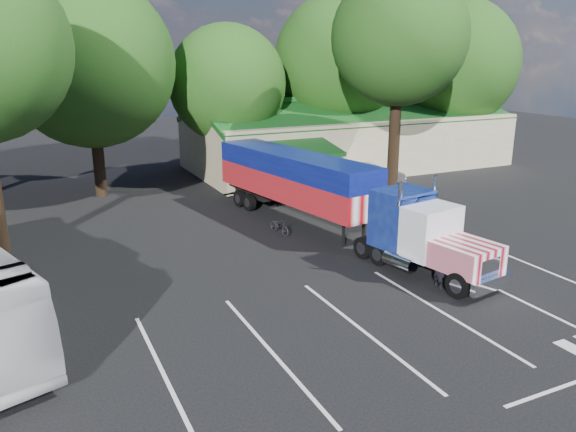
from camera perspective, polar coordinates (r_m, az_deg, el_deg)
name	(u,v)px	position (r m, az deg, el deg)	size (l,w,h in m)	color
ground	(284,269)	(23.35, -0.45, -5.36)	(120.00, 120.00, 0.00)	black
event_hall	(346,138)	(44.40, 5.89, 7.87)	(24.20, 14.12, 5.55)	#BFB78E
tree_row_c	(89,63)	(36.11, -19.53, 14.45)	(10.00, 10.00, 13.05)	black
tree_row_d	(227,84)	(39.49, -6.17, 13.22)	(8.00, 8.00, 10.60)	black
tree_row_e	(338,60)	(43.73, 5.13, 15.50)	(9.60, 9.60, 12.90)	black
tree_row_f	(453,63)	(48.66, 16.42, 14.65)	(10.40, 10.40, 13.00)	black
tree_near_right	(399,38)	(34.97, 11.26, 17.36)	(8.00, 8.00, 13.50)	black
semi_truck	(322,190)	(27.58, 3.50, 2.69)	(5.25, 18.23, 3.80)	black
woman	(440,268)	(22.02, 15.15, -5.11)	(0.58, 0.38, 1.58)	black
bicycle	(280,226)	(27.61, -0.87, -1.00)	(0.55, 1.58, 0.83)	black
silver_sedan	(372,174)	(38.35, 8.56, 4.20)	(1.53, 4.38, 1.44)	#9A9CA1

